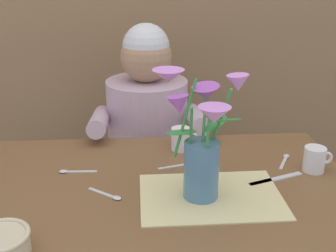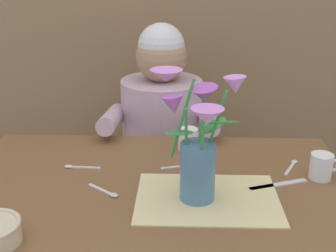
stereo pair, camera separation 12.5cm
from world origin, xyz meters
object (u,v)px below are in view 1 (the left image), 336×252
at_px(flower_vase, 201,140).
at_px(ceramic_bowl, 1,243).
at_px(dinner_knife, 276,179).
at_px(tea_cup, 181,139).
at_px(seated_person, 148,155).
at_px(coffee_cup, 315,159).

xyz_separation_m(flower_vase, ceramic_bowl, (-0.49, -0.22, -0.15)).
bearing_deg(dinner_knife, flower_vase, 179.14).
distance_m(ceramic_bowl, tea_cup, 0.72).
relative_size(seated_person, flower_vase, 3.16).
relative_size(flower_vase, tea_cup, 3.86).
xyz_separation_m(seated_person, dinner_knife, (0.38, -0.58, 0.18)).
relative_size(flower_vase, ceramic_bowl, 2.64).
distance_m(seated_person, coffee_cup, 0.77).
height_order(ceramic_bowl, dinner_knife, ceramic_bowl).
distance_m(ceramic_bowl, dinner_knife, 0.79).
bearing_deg(coffee_cup, tea_cup, 154.29).
height_order(seated_person, flower_vase, seated_person).
bearing_deg(ceramic_bowl, tea_cup, 49.44).
bearing_deg(seated_person, flower_vase, -82.21).
relative_size(ceramic_bowl, coffee_cup, 1.46).
bearing_deg(seated_person, tea_cup, -74.82).
height_order(dinner_knife, coffee_cup, coffee_cup).
bearing_deg(coffee_cup, seated_person, 134.13).
bearing_deg(dinner_knife, seated_person, 103.10).
height_order(flower_vase, coffee_cup, flower_vase).
xyz_separation_m(flower_vase, dinner_knife, (0.25, 0.08, -0.17)).
xyz_separation_m(flower_vase, coffee_cup, (0.39, 0.14, -0.14)).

